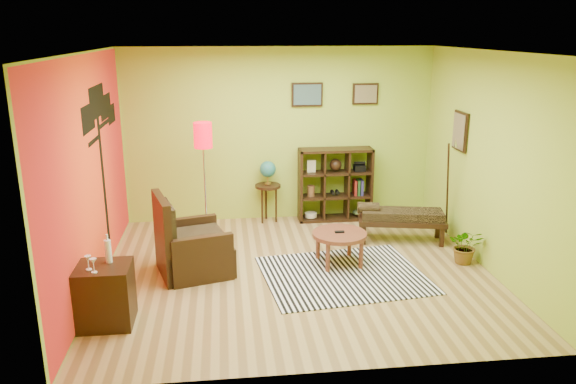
{
  "coord_description": "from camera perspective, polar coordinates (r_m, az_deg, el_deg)",
  "views": [
    {
      "loc": [
        -0.9,
        -6.7,
        3.05
      ],
      "look_at": [
        -0.1,
        0.14,
        1.05
      ],
      "focal_mm": 35.0,
      "sensor_mm": 36.0,
      "label": 1
    }
  ],
  "objects": [
    {
      "name": "ground",
      "position": [
        7.41,
        0.91,
        -8.1
      ],
      "size": [
        5.0,
        5.0,
        0.0
      ],
      "primitive_type": "plane",
      "color": "tan",
      "rests_on": "ground"
    },
    {
      "name": "room_shell",
      "position": [
        6.87,
        0.19,
        5.73
      ],
      "size": [
        5.04,
        4.54,
        2.82
      ],
      "color": "#A6C63B",
      "rests_on": "ground"
    },
    {
      "name": "armchair",
      "position": [
        7.38,
        -9.96,
        -5.74
      ],
      "size": [
        1.07,
        1.06,
        1.06
      ],
      "color": "black",
      "rests_on": "ground"
    },
    {
      "name": "cube_shelf",
      "position": [
        9.24,
        4.89,
        0.77
      ],
      "size": [
        1.2,
        0.35,
        1.2
      ],
      "color": "black",
      "rests_on": "ground"
    },
    {
      "name": "potted_plant",
      "position": [
        7.97,
        17.59,
        -5.58
      ],
      "size": [
        0.6,
        0.63,
        0.39
      ],
      "primitive_type": "imported",
      "rotation": [
        0.0,
        0.0,
        -0.37
      ],
      "color": "#26661E",
      "rests_on": "ground"
    },
    {
      "name": "zebra_rug",
      "position": [
        7.34,
        5.66,
        -8.37
      ],
      "size": [
        2.21,
        1.89,
        0.01
      ],
      "primitive_type": "cube",
      "rotation": [
        0.0,
        0.0,
        0.12
      ],
      "color": "white",
      "rests_on": "ground"
    },
    {
      "name": "side_cabinet",
      "position": [
        6.36,
        -18.06,
        -9.89
      ],
      "size": [
        0.56,
        0.51,
        0.98
      ],
      "color": "black",
      "rests_on": "ground"
    },
    {
      "name": "globe_table",
      "position": [
        9.06,
        -2.06,
        1.62
      ],
      "size": [
        0.42,
        0.42,
        1.02
      ],
      "color": "black",
      "rests_on": "ground"
    },
    {
      "name": "bench",
      "position": [
        8.48,
        11.26,
        -2.5
      ],
      "size": [
        1.34,
        0.7,
        0.59
      ],
      "color": "black",
      "rests_on": "ground"
    },
    {
      "name": "coffee_table",
      "position": [
        7.54,
        5.25,
        -4.57
      ],
      "size": [
        0.73,
        0.73,
        0.47
      ],
      "color": "brown",
      "rests_on": "ground"
    },
    {
      "name": "floor_lamp",
      "position": [
        8.12,
        -8.59,
        4.63
      ],
      "size": [
        0.27,
        0.27,
        1.79
      ],
      "color": "silver",
      "rests_on": "ground"
    }
  ]
}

